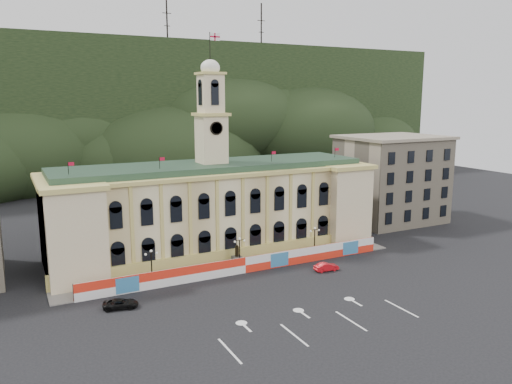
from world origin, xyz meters
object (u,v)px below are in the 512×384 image
lamp_center (240,250)px  black_suv (121,304)px  statue (237,260)px  red_sedan (326,267)px

lamp_center → black_suv: lamp_center is taller
statue → lamp_center: size_ratio=0.72×
lamp_center → statue: bearing=90.0°
statue → red_sedan: 14.09m
red_sedan → black_suv: size_ratio=0.84×
statue → black_suv: 21.34m
black_suv → statue: bearing=-56.7°
lamp_center → red_sedan: lamp_center is taller
red_sedan → black_suv: bearing=93.5°
red_sedan → black_suv: red_sedan is taller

